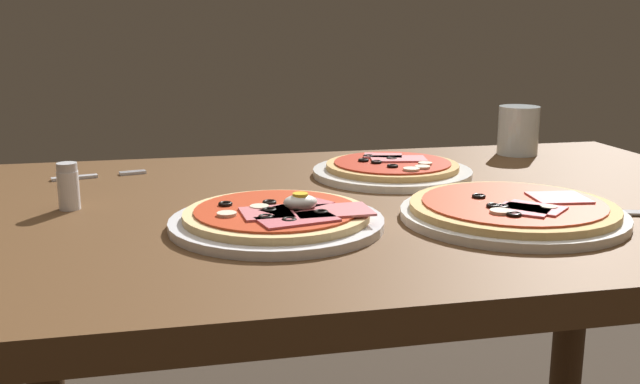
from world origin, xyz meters
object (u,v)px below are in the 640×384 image
at_px(dining_table, 379,276).
at_px(fork, 92,176).
at_px(pizza_across_right, 513,211).
at_px(salt_shaker, 68,186).
at_px(pizza_across_left, 392,169).
at_px(water_glass_near, 518,133).
at_px(pizza_foreground, 278,218).

xyz_separation_m(dining_table, fork, (-0.44, 0.25, 0.12)).
bearing_deg(fork, pizza_across_right, -34.76).
bearing_deg(salt_shaker, pizza_across_right, -17.49).
distance_m(pizza_across_left, salt_shaker, 0.53).
height_order(pizza_across_left, fork, pizza_across_left).
relative_size(pizza_across_left, water_glass_near, 2.84).
xyz_separation_m(dining_table, pizza_across_left, (0.07, 0.16, 0.13)).
bearing_deg(water_glass_near, dining_table, -141.34).
bearing_deg(salt_shaker, fork, 86.70).
relative_size(pizza_foreground, water_glass_near, 2.90).
xyz_separation_m(pizza_across_right, water_glass_near, (0.24, 0.45, 0.03)).
relative_size(dining_table, salt_shaker, 18.51).
height_order(pizza_across_left, water_glass_near, water_glass_near).
xyz_separation_m(pizza_across_left, salt_shaker, (-0.52, -0.12, 0.02)).
height_order(dining_table, fork, fork).
bearing_deg(fork, dining_table, -30.15).
xyz_separation_m(pizza_across_right, fork, (-0.58, 0.40, -0.01)).
relative_size(pizza_across_right, salt_shaker, 4.51).
bearing_deg(fork, salt_shaker, -93.30).
distance_m(dining_table, fork, 0.52).
height_order(dining_table, pizza_across_right, pizza_across_right).
distance_m(pizza_foreground, pizza_across_left, 0.37).
distance_m(pizza_foreground, water_glass_near, 0.69).
xyz_separation_m(water_glass_near, salt_shaker, (-0.83, -0.26, -0.01)).
height_order(pizza_foreground, water_glass_near, water_glass_near).
relative_size(dining_table, pizza_across_right, 4.10).
bearing_deg(dining_table, pizza_across_right, -46.19).
relative_size(pizza_across_left, salt_shaker, 4.08).
xyz_separation_m(pizza_across_left, pizza_across_right, (0.07, -0.30, 0.00)).
relative_size(dining_table, fork, 7.90).
height_order(pizza_foreground, pizza_across_right, pizza_foreground).
height_order(dining_table, pizza_foreground, pizza_foreground).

